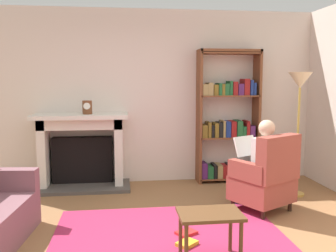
% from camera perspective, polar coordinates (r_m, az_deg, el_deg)
% --- Properties ---
extents(ground, '(14.00, 14.00, 0.00)m').
position_cam_1_polar(ground, '(3.75, 0.85, -18.53)').
color(ground, '#90633D').
extents(back_wall, '(5.60, 0.10, 2.70)m').
position_cam_1_polar(back_wall, '(5.92, -2.62, 4.48)').
color(back_wall, beige).
rests_on(back_wall, ground).
extents(area_rug, '(2.40, 1.80, 0.01)m').
position_cam_1_polar(area_rug, '(4.02, 0.22, -16.61)').
color(area_rug, '#A3264B').
rests_on(area_rug, ground).
extents(fireplace, '(1.42, 0.64, 1.12)m').
position_cam_1_polar(fireplace, '(5.77, -13.04, -3.37)').
color(fireplace, '#4C4742').
rests_on(fireplace, ground).
extents(mantel_clock, '(0.14, 0.14, 0.20)m').
position_cam_1_polar(mantel_clock, '(5.58, -12.25, 2.81)').
color(mantel_clock, brown).
rests_on(mantel_clock, fireplace).
extents(bookshelf, '(0.97, 0.32, 2.08)m').
position_cam_1_polar(bookshelf, '(5.96, 9.09, 0.79)').
color(bookshelf, brown).
rests_on(bookshelf, ground).
extents(armchair_reading, '(0.86, 0.85, 0.97)m').
position_cam_1_polar(armchair_reading, '(4.77, 14.79, -7.65)').
color(armchair_reading, '#331E14').
rests_on(armchair_reading, ground).
extents(seated_reader, '(0.53, 0.59, 1.14)m').
position_cam_1_polar(seated_reader, '(4.80, 13.78, -5.13)').
color(seated_reader, silver).
rests_on(seated_reader, ground).
extents(side_table, '(0.56, 0.39, 0.46)m').
position_cam_1_polar(side_table, '(3.42, 6.41, -14.14)').
color(side_table, brown).
rests_on(side_table, ground).
extents(scattered_books, '(0.29, 0.50, 0.04)m').
position_cam_1_polar(scattered_books, '(3.94, 2.87, -16.76)').
color(scattered_books, gold).
rests_on(scattered_books, area_rug).
extents(floor_lamp, '(0.32, 0.32, 1.72)m').
position_cam_1_polar(floor_lamp, '(5.42, 19.50, 5.01)').
color(floor_lamp, '#B7933F').
rests_on(floor_lamp, ground).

